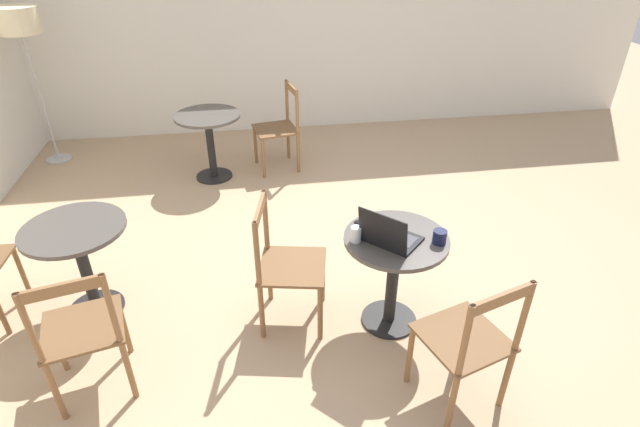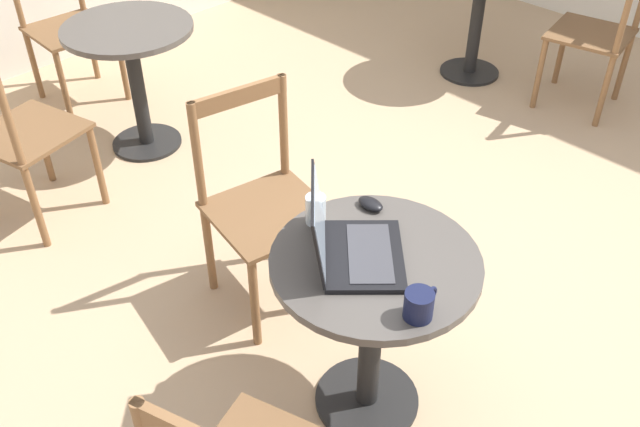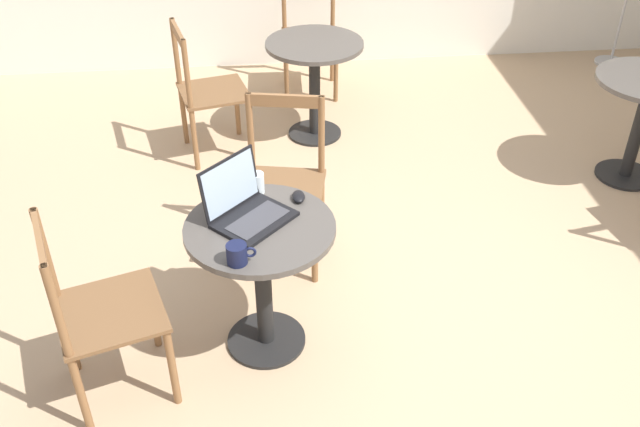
# 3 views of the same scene
# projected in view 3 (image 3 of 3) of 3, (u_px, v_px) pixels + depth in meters

# --- Properties ---
(ground_plane) EXTENTS (16.00, 16.00, 0.00)m
(ground_plane) POSITION_uv_depth(u_px,v_px,m) (384.00, 301.00, 3.83)
(ground_plane) COLOR tan
(cafe_table_near) EXTENTS (0.68, 0.68, 0.72)m
(cafe_table_near) POSITION_uv_depth(u_px,v_px,m) (262.00, 258.00, 3.28)
(cafe_table_near) COLOR black
(cafe_table_near) RESTS_ON ground_plane
(cafe_table_far) EXTENTS (0.68, 0.68, 0.72)m
(cafe_table_far) POSITION_uv_depth(u_px,v_px,m) (315.00, 67.00, 5.02)
(cafe_table_far) COLOR black
(cafe_table_far) RESTS_ON ground_plane
(chair_near_left) EXTENTS (0.56, 0.56, 0.94)m
(chair_near_left) POSITION_uv_depth(u_px,v_px,m) (99.00, 314.00, 3.07)
(chair_near_left) COLOR brown
(chair_near_left) RESTS_ON ground_plane
(chair_near_back) EXTENTS (0.52, 0.52, 0.94)m
(chair_near_back) POSITION_uv_depth(u_px,v_px,m) (283.00, 185.00, 3.91)
(chair_near_back) COLOR brown
(chair_near_back) RESTS_ON ground_plane
(chair_far_back) EXTENTS (0.46, 0.46, 0.94)m
(chair_far_back) POSITION_uv_depth(u_px,v_px,m) (310.00, 35.00, 5.70)
(chair_far_back) COLOR brown
(chair_far_back) RESTS_ON ground_plane
(chair_far_left) EXTENTS (0.54, 0.54, 0.94)m
(chair_far_left) POSITION_uv_depth(u_px,v_px,m) (207.00, 92.00, 4.85)
(chair_far_left) COLOR brown
(chair_far_left) RESTS_ON ground_plane
(laptop) EXTENTS (0.44, 0.44, 0.27)m
(laptop) POSITION_uv_depth(u_px,v_px,m) (246.00, 208.00, 3.19)
(laptop) COLOR black
(laptop) RESTS_ON cafe_table_near
(mouse) EXTENTS (0.06, 0.10, 0.03)m
(mouse) POSITION_uv_depth(u_px,v_px,m) (299.00, 196.00, 3.33)
(mouse) COLOR black
(mouse) RESTS_ON cafe_table_near
(mug) EXTENTS (0.13, 0.09, 0.09)m
(mug) POSITION_uv_depth(u_px,v_px,m) (237.00, 254.00, 2.93)
(mug) COLOR #141938
(mug) RESTS_ON cafe_table_near
(drinking_glass) EXTENTS (0.07, 0.07, 0.10)m
(drinking_glass) POSITION_uv_depth(u_px,v_px,m) (257.00, 183.00, 3.36)
(drinking_glass) COLOR silver
(drinking_glass) RESTS_ON cafe_table_near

